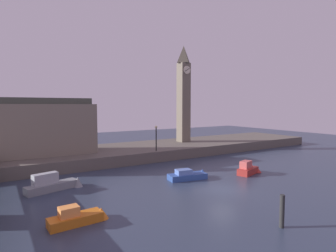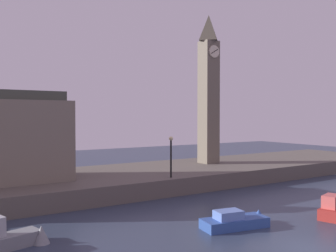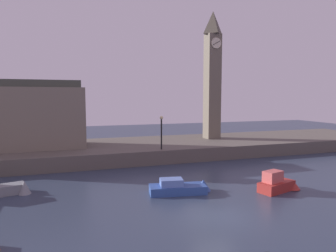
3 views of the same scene
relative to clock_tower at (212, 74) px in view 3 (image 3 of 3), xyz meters
The scene contains 7 objects.
ground_plane 25.65m from the clock_tower, 116.36° to the right, with size 120.00×120.00×0.00m, color #2D384C.
far_embankment 14.10m from the clock_tower, behind, with size 70.00×12.00×1.50m, color #5B544C.
clock_tower is the anchor object (origin of this frame).
parliament_hall 24.61m from the clock_tower, behind, with size 14.20×5.28×10.39m.
streetlamp 12.68m from the clock_tower, 145.95° to the right, with size 0.36×0.36×3.58m.
boat_tour_blue 21.71m from the clock_tower, 122.74° to the right, with size 5.05×2.24×1.32m.
boat_dinghy_red 20.92m from the clock_tower, 101.10° to the right, with size 3.80×2.06×1.58m.
Camera 3 is at (-8.27, -15.63, 7.10)m, focal length 32.41 mm.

